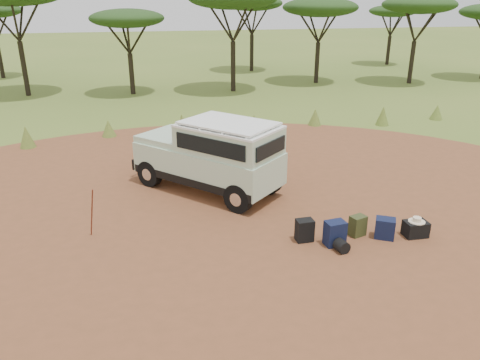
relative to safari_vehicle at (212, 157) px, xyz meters
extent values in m
plane|color=#577028|center=(-0.29, -2.58, -1.07)|extent=(140.00, 140.00, 0.00)
cylinder|color=brown|center=(-0.29, -2.58, -1.06)|extent=(23.00, 23.00, 0.01)
cone|color=#577028|center=(-6.29, 5.72, -0.64)|extent=(0.60, 0.60, 0.85)
cone|color=#577028|center=(-3.29, 6.62, -0.72)|extent=(0.60, 0.60, 0.70)
cone|color=#577028|center=(-0.29, 6.22, -0.62)|extent=(0.60, 0.60, 0.90)
cone|color=#577028|center=(2.71, 5.82, -0.67)|extent=(0.60, 0.60, 0.80)
cone|color=#577028|center=(5.71, 6.52, -0.69)|extent=(0.60, 0.60, 0.75)
cone|color=#577028|center=(8.71, 5.92, -0.64)|extent=(0.60, 0.60, 0.85)
cone|color=#577028|center=(11.71, 6.32, -0.72)|extent=(0.60, 0.60, 0.70)
cylinder|color=black|center=(-8.29, 16.42, 0.46)|extent=(0.28, 0.28, 3.06)
cylinder|color=black|center=(-2.29, 15.62, 0.10)|extent=(0.28, 0.28, 2.34)
ellipsoid|color=#223D16|center=(-2.29, 15.62, 3.20)|extent=(4.20, 4.20, 1.05)
cylinder|color=black|center=(3.71, 15.22, 0.40)|extent=(0.28, 0.28, 2.93)
cylinder|color=black|center=(9.71, 16.92, 0.24)|extent=(0.28, 0.28, 2.61)
ellipsoid|color=#223D16|center=(9.71, 16.92, 3.69)|extent=(4.80, 4.80, 1.20)
cylinder|color=black|center=(15.71, 15.42, 0.28)|extent=(0.28, 0.28, 2.70)
ellipsoid|color=#223D16|center=(15.71, 15.42, 3.85)|extent=(4.60, 4.60, 1.15)
cylinder|color=black|center=(-11.29, 23.42, 0.17)|extent=(0.28, 0.28, 2.48)
cylinder|color=black|center=(6.71, 22.92, 0.28)|extent=(0.28, 0.28, 2.70)
ellipsoid|color=#223D16|center=(6.71, 22.92, 3.85)|extent=(4.50, 4.50, 1.12)
cylinder|color=black|center=(18.71, 23.92, 0.10)|extent=(0.28, 0.28, 2.34)
ellipsoid|color=#223D16|center=(18.71, 23.92, 3.20)|extent=(3.80, 3.80, 0.95)
cube|color=#B5D1B2|center=(-0.10, 0.11, -0.20)|extent=(4.30, 4.42, 0.92)
cube|color=black|center=(-0.10, 0.11, -0.54)|extent=(4.27, 4.38, 0.23)
cube|color=#B5D1B2|center=(0.43, -0.46, 0.63)|extent=(3.11, 3.16, 0.73)
cube|color=white|center=(0.43, -0.46, 1.02)|extent=(3.14, 3.18, 0.06)
cube|color=white|center=(0.43, -0.46, 1.12)|extent=(2.91, 2.95, 0.05)
cube|color=#B5D1B2|center=(-1.05, 1.12, 0.36)|extent=(2.34, 2.33, 0.19)
cube|color=black|center=(-0.48, 0.51, 0.66)|extent=(1.19, 1.13, 0.51)
cube|color=black|center=(-0.21, -1.06, 0.66)|extent=(1.61, 1.71, 0.44)
cube|color=black|center=(1.07, 0.14, 0.66)|extent=(1.61, 1.71, 0.44)
cube|color=black|center=(1.37, -1.46, 0.63)|extent=(1.08, 1.02, 0.40)
cube|color=black|center=(-1.64, 1.75, -0.48)|extent=(1.38, 1.30, 0.33)
cylinder|color=black|center=(-1.72, 1.83, 0.29)|extent=(0.96, 0.91, 0.07)
cylinder|color=black|center=(-1.72, 1.83, -0.22)|extent=(0.96, 0.91, 0.07)
cylinder|color=silver|center=(-1.93, 1.66, 0.10)|extent=(0.20, 0.20, 0.21)
cylinder|color=silver|center=(-1.53, 2.03, 0.10)|extent=(0.20, 0.20, 0.21)
cube|color=white|center=(-1.69, 1.80, -0.37)|extent=(0.32, 0.31, 0.12)
cylinder|color=black|center=(0.19, 1.04, 0.56)|extent=(0.11, 0.11, 0.80)
cylinder|color=black|center=(-1.80, 0.78, -0.66)|extent=(0.76, 0.78, 0.82)
cylinder|color=black|center=(-0.66, 1.85, -0.66)|extent=(0.76, 0.78, 0.82)
cylinder|color=black|center=(0.46, -1.63, -0.66)|extent=(0.76, 0.78, 0.82)
cylinder|color=black|center=(1.60, -0.56, -0.66)|extent=(0.76, 0.78, 0.82)
cylinder|color=brown|center=(-3.26, -2.27, -0.42)|extent=(0.24, 0.29, 1.30)
cube|color=black|center=(1.67, -3.52, -0.79)|extent=(0.41, 0.31, 0.55)
cube|color=#131D3E|center=(2.29, -3.86, -0.77)|extent=(0.50, 0.38, 0.60)
cube|color=#373B1B|center=(3.02, -3.54, -0.81)|extent=(0.44, 0.38, 0.52)
cube|color=#131D3E|center=(3.61, -3.80, -0.81)|extent=(0.56, 0.52, 0.51)
cube|color=black|center=(4.39, -3.87, -0.87)|extent=(0.55, 0.39, 0.39)
cylinder|color=black|center=(2.33, -4.20, -0.92)|extent=(0.35, 0.35, 0.29)
cylinder|color=beige|center=(4.39, -3.87, -0.67)|extent=(0.40, 0.40, 0.02)
cylinder|color=beige|center=(4.39, -3.87, -0.61)|extent=(0.20, 0.20, 0.10)
camera|label=1|loc=(-1.92, -12.86, 4.43)|focal=35.00mm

